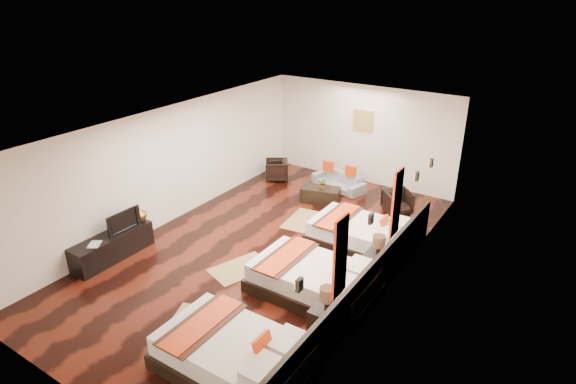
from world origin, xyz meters
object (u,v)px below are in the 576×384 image
Objects in this scene: bed_far at (363,234)px; armchair_left at (277,170)px; table_plant at (323,184)px; nightstand_b at (377,262)px; bed_near at (236,355)px; tv_console at (113,246)px; book at (89,245)px; sofa at (339,181)px; armchair_right at (397,202)px; coffee_table at (320,195)px; tv at (121,220)px; bed_mid at (315,279)px; figurine at (139,213)px; nightstand_a at (326,319)px.

bed_far is 4.35m from armchair_left.
bed_far is 8.13× the size of table_plant.
bed_near is at bearing -102.07° from nightstand_b.
table_plant is at bearing 136.63° from nightstand_b.
tv_console is 0.59m from book.
sofa is at bearing 127.36° from nightstand_b.
bed_near reaches higher than armchair_right.
coffee_table is (-2.67, 2.45, -0.12)m from nightstand_b.
armchair_right is at bearing 89.63° from bed_far.
bed_far reaches higher than tv_console.
tv reaches higher than armchair_right.
table_plant is (-1.86, 1.52, 0.25)m from bed_far.
bed_mid is 2.08m from bed_far.
coffee_table is (-1.93, 1.51, -0.09)m from bed_far.
book is at bearing -149.57° from nightstand_b.
bed_mid is 5.03m from sofa.
armchair_left is at bearing 131.60° from bed_mid.
book is (-4.95, -2.90, 0.24)m from nightstand_b.
bed_far is 2.42× the size of nightstand_b.
book is at bearing 172.10° from bed_near.
bed_mid is at bearing -89.96° from bed_far.
bed_mid is at bearing -62.73° from table_plant.
tv_console is at bearing -96.00° from sofa.
bed_near is 6.23m from table_plant.
bed_near is 6.51× the size of figurine.
armchair_left is at bearing 132.00° from armchair_right.
bed_mid is at bearing 129.19° from nightstand_a.
sofa is 2.39× the size of armchair_right.
sofa is at bearing 126.94° from bed_far.
armchair_left reaches higher than sofa.
book reaches higher than sofa.
book is 0.45× the size of armchair_right.
coffee_table is at bearing 67.01° from book.
armchair_right is (0.01, 6.44, -0.01)m from bed_near.
bed_far is at bearing -39.29° from table_plant.
nightstand_b is at bearing 21.18° from armchair_left.
armchair_right is at bearing 14.80° from table_plant.
bed_far is 2.41m from table_plant.
armchair_left is 3.79m from armchair_right.
figurine is 0.23× the size of sofa.
figurine reaches higher than coffee_table.
bed_far is 5.17m from tv.
nightstand_a is at bearing -50.81° from bed_mid.
nightstand_b is 5.48m from armchair_left.
nightstand_b is 3.11× the size of book.
figurine is at bearing -161.91° from nightstand_b.
nightstand_b is 3.59m from table_plant.
armchair_right reaches higher than book.
bed_far is at bearing 38.38° from tv_console.
armchair_left is (0.43, 4.72, -0.43)m from figurine.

